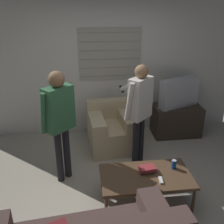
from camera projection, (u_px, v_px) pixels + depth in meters
The scene contains 11 objects.
ground_plane at pixel (118, 195), 3.63m from camera, with size 16.00×16.00×0.00m, color #B2A893.
wall_back at pixel (103, 68), 4.96m from camera, with size 5.20×0.08×2.55m.
armchair_beige at pixel (111, 129), 4.73m from camera, with size 0.87×0.93×0.79m.
coffee_table at pixel (146, 177), 3.39m from camera, with size 1.18×0.65×0.41m.
tv_stand at pixel (176, 120), 5.15m from camera, with size 0.91×0.52×0.60m.
tv at pixel (179, 93), 4.93m from camera, with size 0.82×0.48×0.55m.
person_left_standing at pixel (59, 114), 3.57m from camera, with size 0.49×0.79×1.66m.
person_right_standing at pixel (139, 105), 3.91m from camera, with size 0.47×0.77×1.65m.
book_stack at pixel (147, 169), 3.43m from camera, with size 0.23×0.18×0.08m.
soda_can at pixel (174, 164), 3.49m from camera, with size 0.07×0.07×0.13m.
spare_remote at pixel (161, 180), 3.26m from camera, with size 0.05×0.13×0.02m.
Camera 1 is at (-0.43, -2.83, 2.50)m, focal length 42.00 mm.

